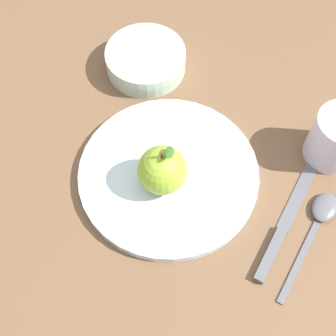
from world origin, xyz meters
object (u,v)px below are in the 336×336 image
at_px(apple, 162,170).
at_px(dinner_plate, 168,172).
at_px(knife, 283,228).
at_px(side_bowl, 146,59).
at_px(spoon, 319,219).

bearing_deg(apple, dinner_plate, 53.12).
bearing_deg(knife, side_bowl, 109.35).
xyz_separation_m(dinner_plate, spoon, (0.18, -0.12, -0.00)).
relative_size(dinner_plate, knife, 1.61).
distance_m(side_bowl, spoon, 0.37).
distance_m(dinner_plate, knife, 0.18).
relative_size(apple, knife, 0.51).
distance_m(side_bowl, knife, 0.35).
relative_size(apple, side_bowl, 0.62).
height_order(dinner_plate, knife, dinner_plate).
xyz_separation_m(dinner_plate, apple, (-0.01, -0.02, 0.04)).
bearing_deg(side_bowl, spoon, -62.84).
height_order(dinner_plate, apple, apple).
bearing_deg(side_bowl, dinner_plate, -94.40).
distance_m(dinner_plate, spoon, 0.22).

